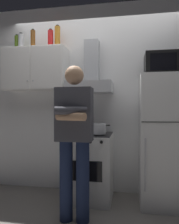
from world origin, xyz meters
The scene contains 14 objects.
ground_plane centered at (0.00, 0.00, 0.00)m, with size 7.00×7.00×0.00m, color slate.
back_wall_tiled centered at (0.00, 0.60, 1.35)m, with size 4.80×0.10×2.70m, color white.
upper_cabinet centered at (-0.85, 0.37, 1.75)m, with size 0.90×0.37×0.60m.
stove_oven centered at (-0.05, 0.25, 0.43)m, with size 0.60×0.62×0.87m.
range_hood centered at (-0.05, 0.38, 1.60)m, with size 0.60×0.44×0.75m.
refrigerator centered at (0.90, 0.25, 0.80)m, with size 0.60×0.62×1.60m.
microwave centered at (0.90, 0.27, 1.74)m, with size 0.48×0.37×0.28m.
person_standing centered at (-0.10, -0.36, 0.90)m, with size 0.38×0.33×1.64m.
cooking_pot centered at (0.08, 0.13, 0.94)m, with size 0.31×0.21×0.13m.
bottle_liquor_amber centered at (-0.53, 0.40, 2.20)m, with size 0.08×0.08×0.32m.
bottle_soda_red centered at (-0.63, 0.39, 2.18)m, with size 0.08×0.08×0.27m.
bottle_olive_oil centered at (-1.16, 0.41, 2.16)m, with size 0.07×0.07×0.23m.
bottle_canister_steel centered at (-1.07, 0.37, 2.16)m, with size 0.08×0.08×0.24m.
bottle_beer_brown centered at (-0.88, 0.36, 2.18)m, with size 0.07×0.07×0.27m.
Camera 1 is at (0.47, -2.61, 1.18)m, focal length 35.43 mm.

